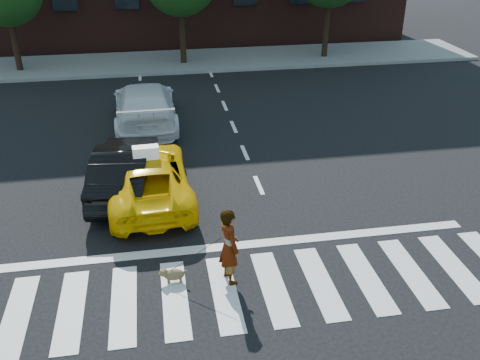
% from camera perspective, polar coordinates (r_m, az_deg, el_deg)
% --- Properties ---
extents(ground, '(120.00, 120.00, 0.00)m').
position_cam_1_polar(ground, '(11.00, -1.64, -11.96)').
color(ground, black).
rests_on(ground, ground).
extents(crosswalk, '(13.00, 2.40, 0.01)m').
position_cam_1_polar(crosswalk, '(11.00, -1.64, -11.94)').
color(crosswalk, silver).
rests_on(crosswalk, ground).
extents(stop_line, '(12.00, 0.30, 0.01)m').
position_cam_1_polar(stop_line, '(12.26, -2.73, -7.23)').
color(stop_line, silver).
rests_on(stop_line, ground).
extents(sidewalk_far, '(30.00, 4.00, 0.15)m').
position_cam_1_polar(sidewalk_far, '(26.84, -7.17, 12.42)').
color(sidewalk_far, slate).
rests_on(sidewalk_far, ground).
extents(taxi, '(2.32, 4.62, 1.25)m').
position_cam_1_polar(taxi, '(14.14, -9.78, 0.35)').
color(taxi, '#FFC405').
rests_on(taxi, ground).
extents(black_sedan, '(1.91, 4.23, 1.35)m').
position_cam_1_polar(black_sedan, '(14.59, -12.18, 1.22)').
color(black_sedan, black).
rests_on(black_sedan, ground).
extents(white_suv, '(2.18, 5.15, 1.48)m').
position_cam_1_polar(white_suv, '(18.99, -10.11, 7.90)').
color(white_suv, white).
rests_on(white_suv, ground).
extents(woman, '(0.56, 0.70, 1.69)m').
position_cam_1_polar(woman, '(10.83, -1.16, -7.07)').
color(woman, '#999999').
rests_on(woman, ground).
extents(dog, '(0.60, 0.27, 0.34)m').
position_cam_1_polar(dog, '(11.24, -7.27, -9.95)').
color(dog, olive).
rests_on(dog, ground).
extents(taxi_sign, '(0.66, 0.31, 0.32)m').
position_cam_1_polar(taxi_sign, '(13.62, -10.02, 2.91)').
color(taxi_sign, white).
rests_on(taxi_sign, taxi).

